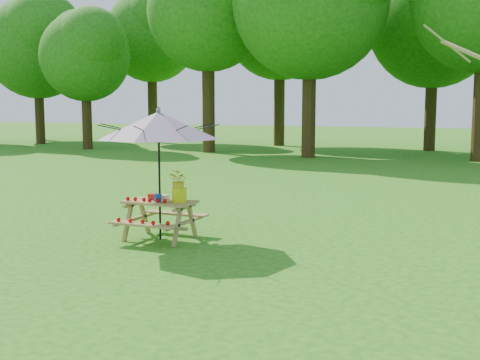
% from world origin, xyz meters
% --- Properties ---
extents(picnic_table, '(1.20, 1.32, 0.67)m').
position_xyz_m(picnic_table, '(2.36, 3.41, 0.33)').
color(picnic_table, '#A4864A').
rests_on(picnic_table, ground).
extents(patio_umbrella, '(2.48, 2.48, 2.25)m').
position_xyz_m(patio_umbrella, '(2.36, 3.41, 1.95)').
color(patio_umbrella, black).
rests_on(patio_umbrella, ground).
extents(produce_bins, '(0.33, 0.43, 0.13)m').
position_xyz_m(produce_bins, '(2.30, 3.44, 0.72)').
color(produce_bins, red).
rests_on(produce_bins, picnic_table).
extents(tomatoes_row, '(0.77, 0.13, 0.07)m').
position_xyz_m(tomatoes_row, '(2.21, 3.23, 0.71)').
color(tomatoes_row, '#BF0C06').
rests_on(tomatoes_row, picnic_table).
extents(flower_bucket, '(0.42, 0.39, 0.55)m').
position_xyz_m(flower_bucket, '(2.73, 3.42, 0.97)').
color(flower_bucket, '#DBDD0B').
rests_on(flower_bucket, picnic_table).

